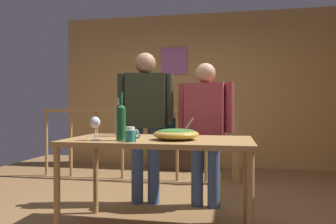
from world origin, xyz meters
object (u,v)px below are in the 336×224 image
at_px(wine_bottle_green, 121,121).
at_px(mug_white, 130,133).
at_px(wine_glass, 95,123).
at_px(wine_bottle_dark, 120,119).
at_px(framed_picture, 174,61).
at_px(serving_table, 159,147).
at_px(person_standing_right, 205,122).
at_px(stair_railing, 164,135).
at_px(person_standing_left, 145,114).
at_px(flat_screen_tv, 177,129).
at_px(wine_bottle_clear, 119,120).
at_px(tv_console, 177,157).
at_px(salad_bowl, 176,134).
at_px(mug_teal, 131,136).

distance_m(wine_bottle_green, mug_white, 0.20).
relative_size(wine_glass, wine_bottle_dark, 0.48).
bearing_deg(wine_bottle_green, framed_picture, 92.57).
relative_size(wine_glass, mug_white, 1.55).
xyz_separation_m(serving_table, person_standing_right, (0.33, 0.79, 0.18)).
xyz_separation_m(wine_glass, wine_bottle_dark, (0.08, 0.38, 0.03)).
relative_size(stair_railing, person_standing_left, 1.79).
relative_size(mug_white, person_standing_left, 0.07).
distance_m(flat_screen_tv, wine_bottle_clear, 2.53).
distance_m(mug_white, person_standing_right, 1.02).
distance_m(framed_picture, person_standing_right, 2.64).
bearing_deg(wine_bottle_clear, stair_railing, 86.26).
height_order(flat_screen_tv, wine_glass, wine_glass).
xyz_separation_m(serving_table, wine_glass, (-0.48, -0.22, 0.21)).
bearing_deg(tv_console, salad_bowl, -80.87).
bearing_deg(wine_bottle_dark, stair_railing, 88.56).
bearing_deg(tv_console, framed_picture, 109.41).
bearing_deg(flat_screen_tv, wine_bottle_clear, -93.40).
distance_m(serving_table, mug_teal, 0.35).
bearing_deg(stair_railing, wine_glass, -93.31).
relative_size(tv_console, person_standing_right, 0.59).
xyz_separation_m(flat_screen_tv, person_standing_right, (0.64, -2.01, 0.22)).
height_order(framed_picture, tv_console, framed_picture).
bearing_deg(flat_screen_tv, wine_bottle_green, -89.10).
xyz_separation_m(framed_picture, mug_white, (0.17, -3.17, -1.04)).
bearing_deg(serving_table, mug_white, -170.08).
bearing_deg(person_standing_right, flat_screen_tv, -62.59).
bearing_deg(serving_table, mug_teal, -118.53).
bearing_deg(salad_bowl, tv_console, 99.13).
relative_size(wine_bottle_dark, mug_white, 3.21).
height_order(framed_picture, wine_bottle_dark, framed_picture).
bearing_deg(mug_white, flat_screen_tv, 91.34).
height_order(wine_glass, person_standing_right, person_standing_right).
distance_m(flat_screen_tv, salad_bowl, 2.92).
bearing_deg(stair_railing, tv_console, 87.36).
distance_m(mug_teal, person_standing_left, 1.11).
relative_size(wine_bottle_dark, person_standing_right, 0.26).
bearing_deg(flat_screen_tv, mug_teal, -87.15).
bearing_deg(serving_table, wine_bottle_dark, 158.66).
distance_m(tv_console, mug_white, 2.96).
xyz_separation_m(stair_railing, person_standing_left, (0.02, -1.16, 0.33)).
bearing_deg(mug_teal, person_standing_left, 99.02).
distance_m(mug_teal, person_standing_right, 1.19).
relative_size(framed_picture, mug_teal, 4.07).
distance_m(flat_screen_tv, wine_bottle_green, 3.03).
bearing_deg(mug_teal, stair_railing, 94.99).
distance_m(framed_picture, salad_bowl, 3.42).
bearing_deg(flat_screen_tv, person_standing_left, -90.50).
bearing_deg(mug_teal, person_standing_right, 65.82).
height_order(framed_picture, mug_white, framed_picture).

